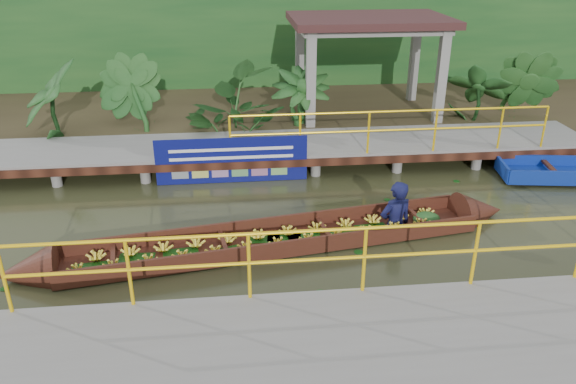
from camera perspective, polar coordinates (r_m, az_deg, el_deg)
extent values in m
plane|color=#2B2F17|center=(10.97, -0.28, -3.96)|extent=(80.00, 80.00, 0.00)
cube|color=#302518|center=(17.83, -2.72, 8.25)|extent=(30.00, 8.00, 0.45)
cube|color=slate|center=(13.95, -1.73, 4.72)|extent=(16.00, 2.00, 0.15)
cube|color=black|center=(13.05, -1.38, 2.91)|extent=(16.00, 0.12, 0.18)
cylinder|color=yellow|center=(13.21, 10.64, 8.06)|extent=(7.50, 0.05, 0.05)
cylinder|color=yellow|center=(13.34, 10.49, 6.21)|extent=(7.50, 0.05, 0.05)
cylinder|color=yellow|center=(13.36, 10.48, 6.01)|extent=(0.05, 0.05, 1.00)
cylinder|color=slate|center=(14.20, -26.35, 1.22)|extent=(0.24, 0.24, 0.55)
cylinder|color=slate|center=(15.61, -24.54, 3.55)|extent=(0.24, 0.24, 0.55)
cylinder|color=slate|center=(13.62, -18.47, 1.63)|extent=(0.24, 0.24, 0.55)
cylinder|color=slate|center=(15.08, -17.33, 4.00)|extent=(0.24, 0.24, 0.55)
cylinder|color=slate|center=(13.32, -10.06, 2.05)|extent=(0.24, 0.24, 0.55)
cylinder|color=slate|center=(14.80, -9.72, 4.41)|extent=(0.24, 0.24, 0.55)
cylinder|color=slate|center=(13.31, -1.44, 2.42)|extent=(0.24, 0.24, 0.55)
cylinder|color=slate|center=(14.80, -1.95, 4.75)|extent=(0.24, 0.24, 0.55)
cylinder|color=slate|center=(13.60, 6.99, 2.74)|extent=(0.24, 0.24, 0.55)
cylinder|color=slate|center=(15.06, 5.69, 5.00)|extent=(0.24, 0.24, 0.55)
cylinder|color=slate|center=(14.17, 14.92, 2.98)|extent=(0.24, 0.24, 0.55)
cylinder|color=slate|center=(15.58, 12.95, 5.16)|extent=(0.24, 0.24, 0.55)
cylinder|color=slate|center=(14.98, 22.11, 3.15)|extent=(0.24, 0.24, 0.55)
cylinder|color=slate|center=(16.32, 19.65, 5.23)|extent=(0.24, 0.24, 0.55)
cylinder|color=slate|center=(13.31, -1.44, 2.42)|extent=(0.24, 0.24, 0.55)
cube|color=slate|center=(7.57, 10.97, -16.76)|extent=(18.00, 2.40, 0.70)
cylinder|color=yellow|center=(7.71, 9.42, -3.56)|extent=(10.00, 0.05, 0.05)
cylinder|color=yellow|center=(7.93, 9.20, -6.43)|extent=(10.00, 0.05, 0.05)
cylinder|color=yellow|center=(7.96, 9.17, -6.74)|extent=(0.05, 0.05, 1.00)
cube|color=slate|center=(15.28, 2.32, 10.80)|extent=(0.25, 0.25, 2.80)
cube|color=slate|center=(16.19, 15.27, 10.76)|extent=(0.25, 0.25, 2.80)
cube|color=slate|center=(17.60, 1.19, 12.67)|extent=(0.25, 0.25, 2.80)
cube|color=slate|center=(18.39, 12.67, 12.62)|extent=(0.25, 0.25, 2.80)
cube|color=slate|center=(16.54, 8.23, 16.23)|extent=(4.00, 2.60, 0.12)
cube|color=#381D1C|center=(16.51, 8.27, 16.92)|extent=(4.40, 3.00, 0.20)
cube|color=#15421A|center=(19.87, -3.28, 15.19)|extent=(30.00, 0.80, 4.00)
cube|color=#391B0F|center=(10.43, -1.27, -5.22)|extent=(7.75, 2.18, 0.06)
cube|color=#391B0F|center=(10.78, -1.90, -3.37)|extent=(7.60, 1.29, 0.33)
cube|color=#391B0F|center=(9.96, -0.60, -5.88)|extent=(7.60, 1.29, 0.33)
cone|color=#391B0F|center=(10.39, -25.03, -7.46)|extent=(1.10, 1.07, 0.92)
cone|color=#391B0F|center=(12.03, 18.91, -1.96)|extent=(1.10, 1.07, 0.92)
ellipsoid|color=#15421A|center=(11.43, 13.88, -2.63)|extent=(0.60, 0.50, 0.25)
imported|color=#0F1239|center=(10.76, 11.19, 1.02)|extent=(0.78, 0.61, 1.87)
cube|color=navy|center=(14.80, 27.02, 1.51)|extent=(3.46, 1.49, 0.11)
cube|color=navy|center=(15.18, 26.41, 2.73)|extent=(3.32, 0.57, 0.33)
cube|color=navy|center=(14.14, 20.94, 2.21)|extent=(0.22, 1.00, 0.33)
cube|color=black|center=(14.51, 25.15, 2.23)|extent=(0.26, 1.01, 0.06)
cube|color=#0B105F|center=(12.95, -5.73, 3.23)|extent=(3.47, 0.03, 1.09)
cube|color=white|center=(12.83, -5.78, 4.32)|extent=(2.82, 0.01, 0.07)
cube|color=white|center=(12.90, -5.74, 3.48)|extent=(2.82, 0.01, 0.07)
imported|color=#15421A|center=(16.06, -22.75, 8.77)|extent=(1.48, 1.48, 1.85)
imported|color=#15421A|center=(15.60, -15.63, 9.35)|extent=(1.48, 1.48, 1.85)
imported|color=#15421A|center=(15.38, -6.29, 9.90)|extent=(1.48, 1.48, 1.85)
imported|color=#15421A|center=(15.50, 1.24, 10.15)|extent=(1.48, 1.48, 1.85)
imported|color=#15421A|center=(16.85, 18.63, 10.08)|extent=(1.48, 1.48, 1.85)
imported|color=#15421A|center=(17.52, 23.18, 9.91)|extent=(1.48, 1.48, 1.85)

